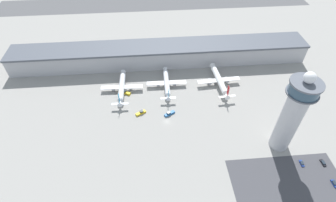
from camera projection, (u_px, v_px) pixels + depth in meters
ground_plane at (167, 122)px, 181.05m from camera, size 1000.00×1000.00×0.00m
terminal_building at (160, 54)px, 225.05m from camera, size 250.17×25.00×17.48m
runway_strip at (154, 3)px, 320.16m from camera, size 375.26×44.00×0.01m
control_tower at (293, 113)px, 147.37m from camera, size 17.05×17.05×57.64m
parking_lot_surface at (290, 187)px, 146.26m from camera, size 64.00×40.00×0.01m
airplane_gate_alpha at (122, 87)px, 201.19m from camera, size 32.23×39.15×13.16m
airplane_gate_bravo at (167, 83)px, 204.90m from camera, size 31.06×37.02×12.38m
airplane_gate_charlie at (219, 80)px, 206.00m from camera, size 34.27×40.84×14.47m
service_truck_catering at (141, 113)px, 186.12m from camera, size 7.60×5.57×2.53m
service_truck_fuel at (169, 114)px, 185.53m from camera, size 8.08×5.96×2.56m
service_truck_baggage at (125, 92)px, 201.37m from camera, size 8.11×5.97×2.96m
car_navy_sedan at (323, 163)px, 156.88m from camera, size 1.97×4.84×1.35m
car_grey_coupe at (334, 183)px, 147.19m from camera, size 1.82×4.79×1.45m
car_black_suv at (302, 163)px, 156.63m from camera, size 1.87×4.46×1.37m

